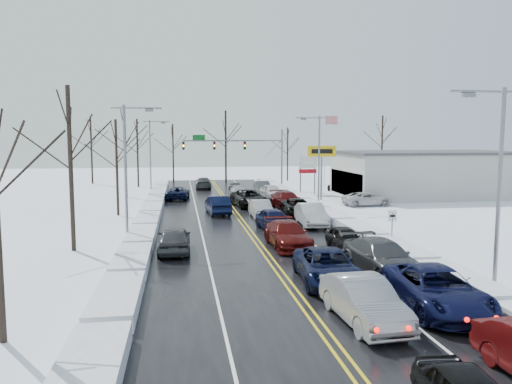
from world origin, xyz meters
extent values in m
plane|color=white|center=(0.00, 0.00, 0.00)|extent=(160.00, 160.00, 0.00)
cube|color=black|center=(0.00, 2.00, 0.01)|extent=(14.00, 84.00, 0.01)
cube|color=silver|center=(-7.60, 2.00, 0.00)|extent=(1.82, 72.00, 0.70)
cube|color=silver|center=(7.60, 2.00, 0.00)|extent=(1.82, 72.00, 0.70)
cylinder|color=slate|center=(8.50, 28.00, 4.00)|extent=(0.24, 0.24, 8.00)
cylinder|color=slate|center=(2.00, 28.00, 6.50)|extent=(13.00, 0.18, 0.18)
cylinder|color=slate|center=(7.30, 28.00, 5.40)|extent=(2.33, 0.10, 2.33)
cube|color=#0C591E|center=(-2.50, 28.00, 6.90)|extent=(1.60, 0.08, 0.70)
cube|color=black|center=(3.50, 28.00, 5.85)|extent=(0.32, 0.25, 1.05)
sphere|color=#3F0705|center=(3.50, 27.84, 6.15)|extent=(0.20, 0.20, 0.20)
sphere|color=orange|center=(3.50, 27.84, 5.85)|extent=(0.22, 0.22, 0.22)
sphere|color=black|center=(3.50, 27.84, 5.55)|extent=(0.20, 0.20, 0.20)
cube|color=black|center=(-0.50, 28.00, 5.85)|extent=(0.32, 0.25, 1.05)
sphere|color=#3F0705|center=(-0.50, 27.84, 6.15)|extent=(0.20, 0.20, 0.20)
sphere|color=orange|center=(-0.50, 27.84, 5.85)|extent=(0.22, 0.22, 0.22)
sphere|color=black|center=(-0.50, 27.84, 5.55)|extent=(0.20, 0.20, 0.20)
cube|color=black|center=(-4.50, 28.00, 5.85)|extent=(0.32, 0.25, 1.05)
sphere|color=#3F0705|center=(-4.50, 27.84, 6.15)|extent=(0.20, 0.20, 0.20)
sphere|color=orange|center=(-4.50, 27.84, 5.85)|extent=(0.22, 0.22, 0.22)
sphere|color=black|center=(-4.50, 27.84, 5.55)|extent=(0.20, 0.20, 0.20)
cylinder|color=slate|center=(10.50, 16.00, 2.80)|extent=(0.20, 0.20, 5.60)
cube|color=yellow|center=(10.50, 16.00, 5.40)|extent=(3.20, 0.30, 1.20)
cube|color=black|center=(10.50, 15.83, 5.40)|extent=(2.40, 0.04, 0.50)
cylinder|color=slate|center=(9.60, 22.00, 2.00)|extent=(0.16, 0.16, 4.00)
cylinder|color=slate|center=(11.40, 22.00, 2.00)|extent=(0.16, 0.16, 4.00)
cube|color=white|center=(10.50, 22.00, 4.30)|extent=(2.20, 0.22, 0.70)
cube|color=white|center=(10.50, 22.00, 3.50)|extent=(2.20, 0.22, 0.70)
cube|color=#A70C19|center=(10.50, 22.00, 2.80)|extent=(2.20, 0.22, 0.50)
cylinder|color=slate|center=(8.20, -8.00, 1.10)|extent=(0.08, 0.08, 2.20)
cube|color=white|center=(8.20, -8.00, 2.00)|extent=(0.55, 0.05, 0.70)
cube|color=black|center=(8.20, -8.04, 2.00)|extent=(0.35, 0.02, 0.15)
cylinder|color=silver|center=(15.00, 30.00, 5.00)|extent=(0.14, 0.14, 10.00)
cube|color=#B6B7B1|center=(24.00, 18.00, 2.50)|extent=(20.00, 12.00, 5.00)
cube|color=#262628|center=(14.05, 18.00, 1.60)|extent=(0.10, 11.00, 2.80)
cube|color=#3F3F42|center=(24.00, 18.00, 5.15)|extent=(20.40, 12.40, 0.30)
cylinder|color=slate|center=(8.50, -18.00, 4.50)|extent=(0.18, 0.18, 9.00)
cylinder|color=slate|center=(7.70, -18.00, 8.80)|extent=(3.20, 0.12, 0.12)
cube|color=slate|center=(6.90, -18.00, 8.65)|extent=(0.50, 0.25, 0.18)
cylinder|color=slate|center=(8.50, 10.00, 4.50)|extent=(0.18, 0.18, 9.00)
cylinder|color=slate|center=(7.70, 10.00, 8.80)|extent=(3.20, 0.12, 0.12)
cube|color=slate|center=(6.90, 10.00, 8.65)|extent=(0.50, 0.25, 0.18)
cylinder|color=slate|center=(-8.50, -4.00, 4.50)|extent=(0.18, 0.18, 9.00)
cylinder|color=slate|center=(-7.70, -4.00, 8.80)|extent=(3.20, 0.12, 0.12)
cube|color=slate|center=(-6.90, -4.00, 8.65)|extent=(0.50, 0.25, 0.18)
cylinder|color=slate|center=(-8.50, 24.00, 4.50)|extent=(0.18, 0.18, 9.00)
cylinder|color=slate|center=(-7.70, 24.00, 8.80)|extent=(3.20, 0.12, 0.12)
cube|color=slate|center=(-6.90, 24.00, 8.65)|extent=(0.50, 0.25, 0.18)
cylinder|color=#2D231C|center=(-11.50, -6.00, 5.00)|extent=(0.27, 0.27, 10.00)
cylinder|color=#2D231C|center=(-10.50, 8.00, 4.25)|extent=(0.23, 0.23, 8.50)
cylinder|color=#2D231C|center=(-11.20, 22.00, 5.25)|extent=(0.28, 0.28, 10.50)
cylinder|color=#2D231C|center=(-10.80, 34.00, 4.75)|extent=(0.25, 0.25, 9.50)
cylinder|color=#2D231C|center=(-18.00, 40.00, 5.00)|extent=(0.27, 0.27, 10.00)
cylinder|color=#2D231C|center=(-6.00, 41.00, 4.50)|extent=(0.24, 0.24, 9.00)
cylinder|color=#2D231C|center=(2.00, 39.00, 5.50)|extent=(0.29, 0.29, 11.00)
cylinder|color=#2D231C|center=(12.00, 40.50, 4.25)|extent=(0.23, 0.23, 8.50)
cylinder|color=#2D231C|center=(28.00, 41.00, 5.25)|extent=(0.28, 0.28, 10.50)
imported|color=#96989D|center=(1.73, -20.11, 0.00)|extent=(2.09, 5.20, 1.68)
imported|color=black|center=(1.89, -14.97, 0.00)|extent=(3.02, 5.88, 1.59)
imported|color=#4D0B0A|center=(1.67, -7.02, 0.00)|extent=(2.44, 5.63, 1.61)
imported|color=black|center=(1.90, -1.17, 0.00)|extent=(2.47, 4.91, 1.61)
imported|color=#ACAFB5|center=(1.88, 4.73, 0.00)|extent=(1.63, 4.59, 1.51)
imported|color=black|center=(1.84, 11.79, 0.00)|extent=(3.51, 6.38, 1.69)
imported|color=#ADAFB5|center=(1.55, 18.61, 0.00)|extent=(2.03, 4.79, 1.38)
imported|color=#393B3E|center=(1.87, 24.22, 0.00)|extent=(1.63, 4.00, 1.36)
imported|color=black|center=(5.12, -19.23, 0.00)|extent=(3.19, 6.29, 1.70)
imported|color=#393B3E|center=(5.07, -13.86, 0.00)|extent=(3.02, 6.13, 1.71)
imported|color=black|center=(5.09, -8.10, 0.00)|extent=(1.71, 4.07, 1.38)
imported|color=silver|center=(5.18, 0.30, 0.00)|extent=(2.04, 5.28, 1.72)
imported|color=black|center=(5.38, 5.73, 0.00)|extent=(2.70, 5.31, 1.44)
imported|color=#44090A|center=(5.29, 9.83, 0.00)|extent=(2.82, 5.82, 1.63)
imported|color=silver|center=(5.27, 17.98, 0.00)|extent=(2.40, 4.90, 1.61)
imported|color=#47494C|center=(5.07, 23.18, 0.00)|extent=(1.67, 4.67, 1.53)
imported|color=black|center=(-1.65, 7.40, 0.00)|extent=(2.19, 5.22, 1.68)
imported|color=black|center=(-5.29, 18.94, 0.00)|extent=(2.89, 5.40, 1.44)
imported|color=#393C3E|center=(-1.86, 30.47, 0.00)|extent=(2.30, 5.33, 1.53)
imported|color=#3E4043|center=(-5.39, -7.40, 0.00)|extent=(2.00, 4.82, 1.63)
imported|color=silver|center=(13.81, 10.69, 0.00)|extent=(5.18, 2.68, 1.39)
imported|color=#A4A7AC|center=(17.00, 16.59, 0.00)|extent=(2.06, 4.64, 1.32)
imported|color=black|center=(14.92, 23.21, 0.00)|extent=(2.17, 4.52, 1.49)
camera|label=1|loc=(-4.98, -37.36, 6.90)|focal=35.00mm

